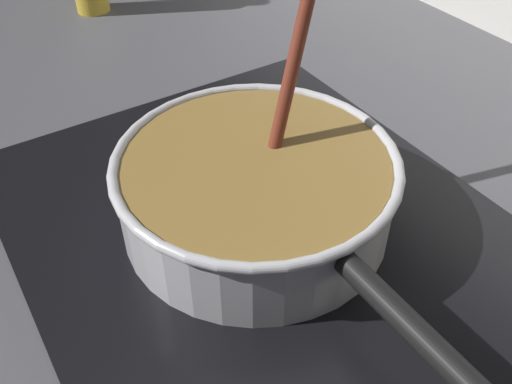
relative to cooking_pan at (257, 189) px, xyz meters
The scene contains 5 objects.
ground 0.20m from the cooking_pan, 94.29° to the right, with size 2.40×1.60×0.04m, color #4C4C51.
hob_plate 0.05m from the cooking_pan, 168.77° to the right, with size 0.56×0.48×0.01m, color black.
burner_ring 0.04m from the cooking_pan, 168.77° to the right, with size 0.16×0.16×0.01m, color #592D0C.
spare_burner 0.17m from the cooking_pan, behind, with size 0.14×0.14×0.01m, color #262628.
cooking_pan is the anchor object (origin of this frame).
Camera 1 is at (0.38, -0.06, 0.44)m, focal length 39.74 mm.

